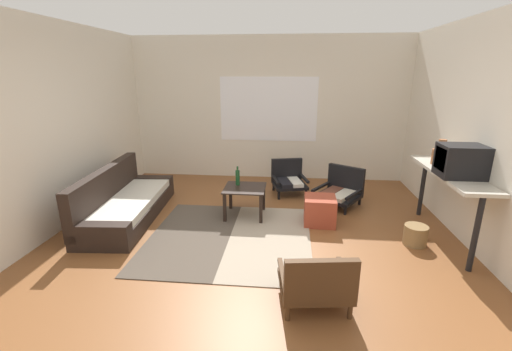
% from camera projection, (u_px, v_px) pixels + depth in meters
% --- Properties ---
extents(ground_plane, '(7.80, 7.80, 0.00)m').
position_uv_depth(ground_plane, '(251.00, 250.00, 4.09)').
color(ground_plane, brown).
extents(far_wall_with_window, '(5.60, 0.13, 2.70)m').
position_uv_depth(far_wall_with_window, '(269.00, 109.00, 6.62)').
color(far_wall_with_window, silver).
rests_on(far_wall_with_window, ground).
extents(side_wall_right, '(0.12, 6.60, 2.70)m').
position_uv_depth(side_wall_right, '(495.00, 138.00, 3.74)').
color(side_wall_right, silver).
rests_on(side_wall_right, ground).
extents(side_wall_left, '(0.12, 6.60, 2.70)m').
position_uv_depth(side_wall_left, '(40.00, 130.00, 4.24)').
color(side_wall_left, silver).
rests_on(side_wall_left, ground).
extents(area_rug, '(2.05, 2.05, 0.01)m').
position_uv_depth(area_rug, '(230.00, 237.00, 4.41)').
color(area_rug, '#4C4238').
rests_on(area_rug, ground).
extents(couch, '(0.90, 2.12, 0.73)m').
position_uv_depth(couch, '(124.00, 203.00, 4.95)').
color(couch, black).
rests_on(couch, ground).
extents(coffee_table, '(0.59, 0.57, 0.44)m').
position_uv_depth(coffee_table, '(245.00, 193.00, 4.97)').
color(coffee_table, black).
rests_on(coffee_table, ground).
extents(armchair_by_window, '(0.66, 0.66, 0.58)m').
position_uv_depth(armchair_by_window, '(289.00, 178.00, 5.98)').
color(armchair_by_window, black).
rests_on(armchair_by_window, ground).
extents(armchair_striped_foreground, '(0.69, 0.64, 0.58)m').
position_uv_depth(armchair_striped_foreground, '(316.00, 282.00, 3.03)').
color(armchair_striped_foreground, '#472D19').
rests_on(armchair_striped_foreground, ground).
extents(armchair_corner, '(0.85, 0.85, 0.59)m').
position_uv_depth(armchair_corner, '(340.00, 190.00, 5.46)').
color(armchair_corner, black).
rests_on(armchair_corner, ground).
extents(ottoman_orange, '(0.44, 0.44, 0.39)m').
position_uv_depth(ottoman_orange, '(320.00, 210.00, 4.77)').
color(ottoman_orange, '#993D28').
rests_on(ottoman_orange, ground).
extents(console_shelf, '(0.42, 1.63, 0.89)m').
position_uv_depth(console_shelf, '(449.00, 179.00, 4.17)').
color(console_shelf, beige).
rests_on(console_shelf, ground).
extents(crt_television, '(0.48, 0.37, 0.37)m').
position_uv_depth(crt_television, '(462.00, 161.00, 3.88)').
color(crt_television, black).
rests_on(crt_television, console_shelf).
extents(clay_vase, '(0.21, 0.21, 0.33)m').
position_uv_depth(clay_vase, '(441.00, 155.00, 4.42)').
color(clay_vase, '#935B38').
rests_on(clay_vase, console_shelf).
extents(glass_bottle, '(0.06, 0.06, 0.28)m').
position_uv_depth(glass_bottle, '(238.00, 177.00, 5.03)').
color(glass_bottle, '#194723').
rests_on(glass_bottle, coffee_table).
extents(wicker_basket, '(0.28, 0.28, 0.25)m').
position_uv_depth(wicker_basket, '(415.00, 235.00, 4.20)').
color(wicker_basket, olive).
rests_on(wicker_basket, ground).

